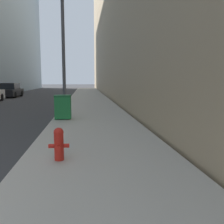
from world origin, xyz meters
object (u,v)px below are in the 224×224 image
lamppost (63,34)px  parked_sedan_far (10,91)px  trash_bin (63,107)px  fire_hydrant (59,143)px

lamppost → parked_sedan_far: size_ratio=1.39×
trash_bin → fire_hydrant: bearing=-86.1°
lamppost → parked_sedan_far: 16.75m
trash_bin → lamppost: size_ratio=0.17×
parked_sedan_far → fire_hydrant: bearing=-71.7°
lamppost → parked_sedan_far: lamppost is taller
fire_hydrant → parked_sedan_far: parked_sedan_far is taller
parked_sedan_far → lamppost: bearing=-64.5°
lamppost → trash_bin: bearing=-87.4°
fire_hydrant → trash_bin: 5.84m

